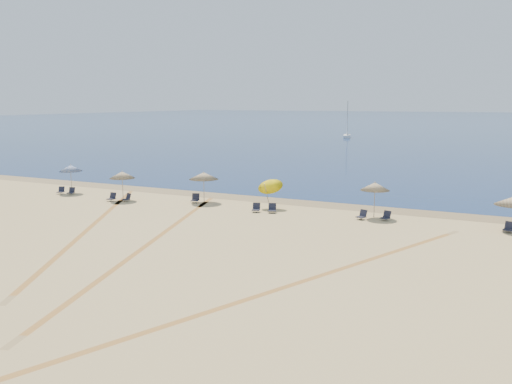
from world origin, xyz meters
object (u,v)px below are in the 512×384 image
chair_4 (195,198)px  chair_7 (362,215)px  chair_8 (386,216)px  umbrella_2 (204,176)px  umbrella_4 (375,186)px  chair_9 (509,228)px  chair_1 (71,191)px  chair_6 (272,209)px  chair_3 (127,198)px  sailboat_2 (347,126)px  umbrella_0 (71,168)px  umbrella_3 (270,184)px  umbrella_1 (122,175)px  chair_2 (112,197)px  chair_5 (256,208)px  chair_0 (61,191)px

chair_4 → chair_7: 13.61m
chair_8 → umbrella_2: bearing=-161.8°
chair_4 → chair_8: (15.15, -0.04, -0.03)m
umbrella_4 → chair_9: (8.50, -0.71, -1.90)m
chair_1 → chair_6: 18.80m
chair_3 → sailboat_2: sailboat_2 is taller
umbrella_2 → chair_9: 22.20m
chair_3 → umbrella_0: bearing=-170.4°
chair_6 → chair_4: bearing=150.2°
umbrella_4 → chair_3: bearing=-172.5°
chair_9 → umbrella_3: bearing=-166.6°
umbrella_1 → chair_2: umbrella_1 is taller
umbrella_1 → umbrella_2: size_ratio=0.98×
umbrella_2 → chair_9: bearing=-1.5°
umbrella_1 → chair_2: (-0.58, -0.68, -1.78)m
umbrella_4 → chair_9: umbrella_4 is taller
umbrella_2 → chair_7: umbrella_2 is taller
umbrella_0 → chair_3: (6.98, -1.13, -1.92)m
chair_2 → chair_7: size_ratio=0.85×
chair_2 → chair_7: bearing=4.0°
umbrella_3 → chair_6: bearing=-59.5°
sailboat_2 → umbrella_2: bearing=-96.4°
umbrella_2 → chair_6: umbrella_2 is taller
chair_5 → chair_9: (16.71, 1.12, -0.00)m
chair_2 → chair_1: bearing=168.8°
chair_1 → umbrella_4: bearing=-11.8°
umbrella_3 → chair_6: (0.82, -1.39, -1.59)m
chair_5 → chair_7: (7.61, 0.87, -0.00)m
umbrella_1 → sailboat_2: 82.97m
umbrella_0 → chair_4: umbrella_0 is taller
umbrella_1 → chair_5: 11.99m
umbrella_4 → chair_4: size_ratio=3.00×
chair_1 → chair_3: 6.46m
sailboat_2 → umbrella_1: bearing=-101.0°
umbrella_3 → chair_1: bearing=-174.1°
umbrella_4 → chair_1: (-25.84, -2.03, -1.91)m
umbrella_4 → chair_7: bearing=-121.7°
umbrella_2 → chair_0: 13.62m
umbrella_2 → chair_7: 13.18m
umbrella_1 → chair_9: bearing=3.0°
chair_1 → chair_4: bearing=-8.9°
chair_2 → chair_6: same height
chair_8 → umbrella_1: bearing=-155.6°
umbrella_2 → chair_6: size_ratio=3.04×
chair_2 → chair_6: bearing=4.1°
chair_1 → chair_2: 5.28m
umbrella_1 → chair_4: size_ratio=2.87×
chair_4 → chair_6: (7.15, -1.02, -0.01)m
chair_0 → chair_8: size_ratio=0.96×
chair_9 → chair_7: bearing=-163.1°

